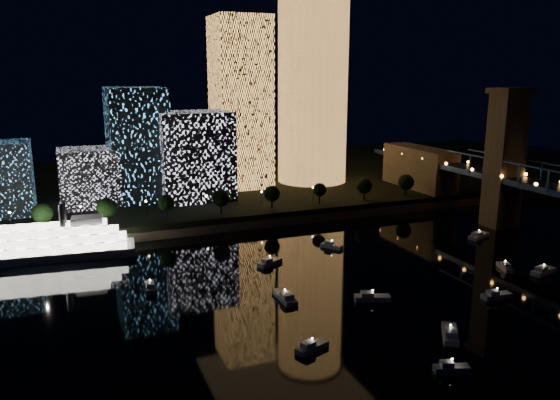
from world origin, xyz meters
The scene contains 10 objects.
ground centered at (0.00, 0.00, 0.00)m, with size 520.00×520.00×0.00m, color black.
far_bank centered at (0.00, 160.00, 2.50)m, with size 420.00×160.00×5.00m, color black.
seawall centered at (0.00, 82.00, 1.50)m, with size 420.00×6.00×3.00m, color #6B5E4C.
tower_cylindrical centered at (27.15, 131.90, 49.16)m, with size 34.00×34.00×88.06m.
tower_rectangular centered at (-7.53, 132.56, 42.01)m, with size 23.26×23.26×74.02m, color #E69849.
midrise_blocks centered at (-56.22, 119.83, 22.98)m, with size 93.11×35.73×44.67m.
riverboat centered at (-93.06, 72.91, 4.49)m, with size 58.96×17.74×17.49m.
motorboats centered at (-4.97, 14.11, 0.81)m, with size 118.20×80.96×2.78m.
esplanade_trees centered at (-29.98, 88.00, 10.47)m, with size 166.28×6.78×8.89m.
street_lamps centered at (-34.00, 94.00, 9.02)m, with size 132.70×0.70×5.65m.
Camera 1 is at (-82.14, -99.89, 54.37)m, focal length 35.00 mm.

